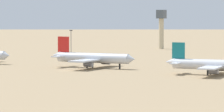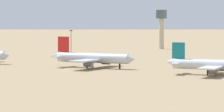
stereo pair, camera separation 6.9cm
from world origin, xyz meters
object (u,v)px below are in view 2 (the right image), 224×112
at_px(parked_jet_red_2, 92,58).
at_px(light_pole_west, 71,40).
at_px(parked_jet_teal_3, 212,65).
at_px(control_tower, 161,25).

relative_size(parked_jet_red_2, light_pole_west, 2.92).
height_order(parked_jet_red_2, parked_jet_teal_3, parked_jet_red_2).
relative_size(control_tower, light_pole_west, 1.88).
bearing_deg(control_tower, parked_jet_teal_3, -59.57).
bearing_deg(parked_jet_teal_3, control_tower, 112.78).
distance_m(parked_jet_red_2, control_tower, 163.25).
height_order(parked_jet_teal_3, control_tower, control_tower).
height_order(parked_jet_teal_3, light_pole_west, light_pole_west).
xyz_separation_m(parked_jet_teal_3, control_tower, (-96.77, 164.75, 11.33)).
distance_m(parked_jet_teal_3, light_pole_west, 152.23).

